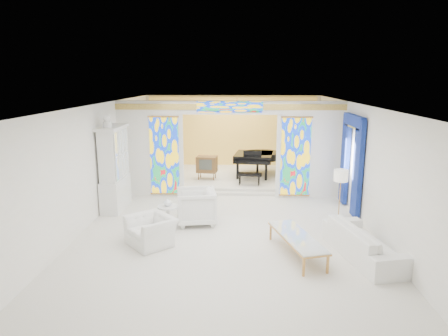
{
  "coord_description": "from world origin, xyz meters",
  "views": [
    {
      "loc": [
        0.33,
        -10.23,
        3.65
      ],
      "look_at": [
        -0.1,
        0.2,
        1.31
      ],
      "focal_mm": 32.0,
      "sensor_mm": 36.0,
      "label": 1
    }
  ],
  "objects_px": {
    "armchair_right": "(196,206)",
    "tv_console": "(207,164)",
    "grand_piano": "(257,157)",
    "china_cabinet": "(114,169)",
    "coffee_table": "(297,237)",
    "armchair_left": "(151,231)",
    "sofa": "(365,242)"
  },
  "relations": [
    {
      "from": "china_cabinet",
      "to": "sofa",
      "type": "height_order",
      "value": "china_cabinet"
    },
    {
      "from": "china_cabinet",
      "to": "grand_piano",
      "type": "xyz_separation_m",
      "value": [
        4.17,
        3.51,
        -0.31
      ]
    },
    {
      "from": "sofa",
      "to": "grand_piano",
      "type": "distance_m",
      "value": 6.78
    },
    {
      "from": "armchair_right",
      "to": "sofa",
      "type": "distance_m",
      "value": 4.18
    },
    {
      "from": "armchair_right",
      "to": "sofa",
      "type": "xyz_separation_m",
      "value": [
        3.74,
        -1.85,
        -0.12
      ]
    },
    {
      "from": "sofa",
      "to": "grand_piano",
      "type": "relative_size",
      "value": 0.88
    },
    {
      "from": "china_cabinet",
      "to": "sofa",
      "type": "xyz_separation_m",
      "value": [
        6.17,
        -2.94,
        -0.84
      ]
    },
    {
      "from": "sofa",
      "to": "grand_piano",
      "type": "bearing_deg",
      "value": 4.41
    },
    {
      "from": "china_cabinet",
      "to": "coffee_table",
      "type": "relative_size",
      "value": 1.34
    },
    {
      "from": "armchair_left",
      "to": "coffee_table",
      "type": "distance_m",
      "value": 3.22
    },
    {
      "from": "armchair_left",
      "to": "sofa",
      "type": "bearing_deg",
      "value": 42.07
    },
    {
      "from": "china_cabinet",
      "to": "tv_console",
      "type": "xyz_separation_m",
      "value": [
        2.37,
        2.85,
        -0.46
      ]
    },
    {
      "from": "coffee_table",
      "to": "grand_piano",
      "type": "xyz_separation_m",
      "value": [
        -0.58,
        6.43,
        0.46
      ]
    },
    {
      "from": "armchair_right",
      "to": "tv_console",
      "type": "xyz_separation_m",
      "value": [
        -0.05,
        3.95,
        0.26
      ]
    },
    {
      "from": "tv_console",
      "to": "armchair_left",
      "type": "bearing_deg",
      "value": -91.82
    },
    {
      "from": "china_cabinet",
      "to": "tv_console",
      "type": "bearing_deg",
      "value": 50.25
    },
    {
      "from": "china_cabinet",
      "to": "sofa",
      "type": "distance_m",
      "value": 6.88
    },
    {
      "from": "armchair_left",
      "to": "sofa",
      "type": "xyz_separation_m",
      "value": [
        4.61,
        -0.45,
        0.01
      ]
    },
    {
      "from": "armchair_left",
      "to": "grand_piano",
      "type": "distance_m",
      "value": 6.57
    },
    {
      "from": "armchair_left",
      "to": "armchair_right",
      "type": "xyz_separation_m",
      "value": [
        0.86,
        1.39,
        0.13
      ]
    },
    {
      "from": "armchair_left",
      "to": "tv_console",
      "type": "xyz_separation_m",
      "value": [
        0.82,
        5.35,
        0.38
      ]
    },
    {
      "from": "armchair_left",
      "to": "tv_console",
      "type": "height_order",
      "value": "tv_console"
    },
    {
      "from": "sofa",
      "to": "grand_piano",
      "type": "height_order",
      "value": "grand_piano"
    },
    {
      "from": "china_cabinet",
      "to": "coffee_table",
      "type": "height_order",
      "value": "china_cabinet"
    },
    {
      "from": "china_cabinet",
      "to": "coffee_table",
      "type": "xyz_separation_m",
      "value": [
        4.75,
        -2.92,
        -0.77
      ]
    },
    {
      "from": "sofa",
      "to": "coffee_table",
      "type": "relative_size",
      "value": 1.13
    },
    {
      "from": "coffee_table",
      "to": "grand_piano",
      "type": "bearing_deg",
      "value": 95.13
    },
    {
      "from": "armchair_right",
      "to": "grand_piano",
      "type": "bearing_deg",
      "value": 149.99
    },
    {
      "from": "china_cabinet",
      "to": "armchair_left",
      "type": "distance_m",
      "value": 3.06
    },
    {
      "from": "armchair_right",
      "to": "tv_console",
      "type": "height_order",
      "value": "tv_console"
    },
    {
      "from": "armchair_left",
      "to": "tv_console",
      "type": "distance_m",
      "value": 5.42
    },
    {
      "from": "armchair_left",
      "to": "coffee_table",
      "type": "height_order",
      "value": "armchair_left"
    }
  ]
}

